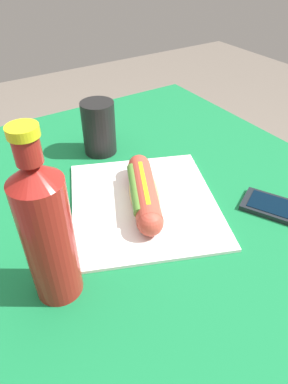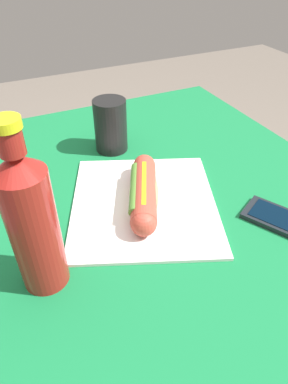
{
  "view_description": "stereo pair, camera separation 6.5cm",
  "coord_description": "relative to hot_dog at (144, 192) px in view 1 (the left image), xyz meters",
  "views": [
    {
      "loc": [
        -0.42,
        0.3,
        1.18
      ],
      "look_at": [
        0.02,
        0.03,
        0.78
      ],
      "focal_mm": 32.09,
      "sensor_mm": 36.0,
      "label": 1
    },
    {
      "loc": [
        -0.45,
        0.25,
        1.18
      ],
      "look_at": [
        0.02,
        0.03,
        0.78
      ],
      "focal_mm": 32.09,
      "sensor_mm": 36.0,
      "label": 2
    }
  ],
  "objects": [
    {
      "name": "hot_dog",
      "position": [
        0.0,
        0.0,
        0.0
      ],
      "size": [
        0.21,
        0.12,
        0.05
      ],
      "color": "tan",
      "rests_on": "paper_wrapper"
    },
    {
      "name": "cell_phone",
      "position": [
        -0.16,
        -0.21,
        -0.03
      ],
      "size": [
        0.16,
        0.13,
        0.01
      ],
      "color": "black",
      "rests_on": "dining_table"
    },
    {
      "name": "ground_plane",
      "position": [
        -0.02,
        -0.03,
        -0.78
      ],
      "size": [
        6.0,
        6.0,
        0.0
      ],
      "primitive_type": "plane",
      "color": "#6B6056",
      "rests_on": "ground"
    },
    {
      "name": "soda_bottle",
      "position": [
        -0.1,
        0.21,
        0.09
      ],
      "size": [
        0.07,
        0.07,
        0.27
      ],
      "color": "maroon",
      "rests_on": "dining_table"
    },
    {
      "name": "dining_table",
      "position": [
        -0.02,
        -0.03,
        -0.18
      ],
      "size": [
        1.0,
        0.81,
        0.75
      ],
      "color": "brown",
      "rests_on": "ground"
    },
    {
      "name": "paper_wrapper",
      "position": [
        -0.0,
        -0.0,
        -0.03
      ],
      "size": [
        0.39,
        0.37,
        0.01
      ],
      "primitive_type": "cube",
      "rotation": [
        0.0,
        0.0,
        -0.39
      ],
      "color": "silver",
      "rests_on": "dining_table"
    },
    {
      "name": "drinking_cup",
      "position": [
        0.22,
        -0.02,
        0.03
      ],
      "size": [
        0.08,
        0.08,
        0.12
      ],
      "primitive_type": "cylinder",
      "color": "black",
      "rests_on": "dining_table"
    }
  ]
}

